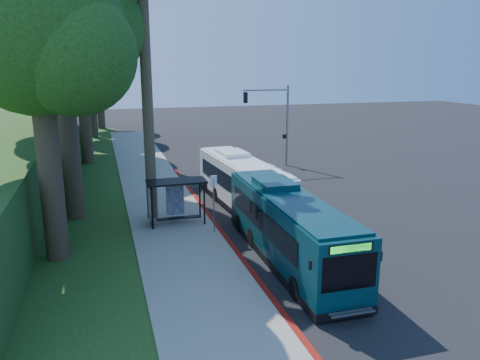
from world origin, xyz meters
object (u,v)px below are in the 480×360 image
object	(u,v)px
pickup	(267,175)
teal_bus	(288,225)
bus_shelter	(172,194)
white_bus	(242,182)

from	to	relation	value
pickup	teal_bus	bearing A→B (deg)	-121.50
teal_bus	bus_shelter	bearing A→B (deg)	125.58
white_bus	pickup	world-z (taller)	white_bus
bus_shelter	white_bus	xyz separation A→B (m)	(4.65, 2.06, -0.21)
bus_shelter	pickup	size ratio (longest dim) A/B	0.62
bus_shelter	white_bus	world-z (taller)	white_bus
bus_shelter	teal_bus	size ratio (longest dim) A/B	0.29
pickup	white_bus	bearing A→B (deg)	-140.36
teal_bus	white_bus	bearing A→B (deg)	88.32
white_bus	pickup	distance (m)	6.16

